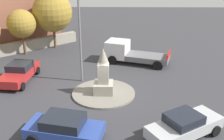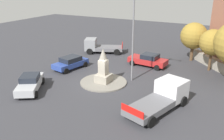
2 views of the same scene
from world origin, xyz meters
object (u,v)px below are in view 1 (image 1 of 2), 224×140
object	(u,v)px
car_silver_near_island	(185,125)
tree_far_corner	(52,12)
car_blue_passing	(64,127)
truck_white_parked_left	(129,53)
car_red_parked_right	(19,72)
monument	(103,76)
streetlamp	(79,16)
tree_mid_cluster	(21,24)

from	to	relation	value
car_silver_near_island	tree_far_corner	world-z (taller)	tree_far_corner
car_blue_passing	truck_white_parked_left	size ratio (longest dim) A/B	0.70
car_silver_near_island	tree_far_corner	size ratio (longest dim) A/B	0.76
car_red_parked_right	car_blue_passing	bearing A→B (deg)	33.82
truck_white_parked_left	car_silver_near_island	bearing A→B (deg)	12.12
truck_white_parked_left	tree_far_corner	bearing A→B (deg)	-118.91
monument	streetlamp	distance (m)	4.77
car_red_parked_right	car_blue_passing	distance (m)	9.06
car_blue_passing	tree_far_corner	world-z (taller)	tree_far_corner
tree_far_corner	car_red_parked_right	bearing A→B (deg)	-5.80
monument	car_silver_near_island	size ratio (longest dim) A/B	0.73
monument	tree_far_corner	bearing A→B (deg)	-151.69
car_silver_near_island	streetlamp	bearing A→B (deg)	-138.14
car_blue_passing	tree_mid_cluster	bearing A→B (deg)	-154.33
streetlamp	tree_far_corner	distance (m)	9.87
tree_mid_cluster	truck_white_parked_left	bearing A→B (deg)	78.66
car_blue_passing	tree_mid_cluster	xyz separation A→B (m)	(-14.15, -6.80, 2.47)
car_blue_passing	car_silver_near_island	size ratio (longest dim) A/B	0.95
car_blue_passing	tree_far_corner	xyz separation A→B (m)	(-16.48, -4.14, 3.22)
streetlamp	car_silver_near_island	distance (m)	10.77
tree_mid_cluster	car_red_parked_right	bearing A→B (deg)	14.85
car_red_parked_right	car_silver_near_island	size ratio (longest dim) A/B	1.00
car_silver_near_island	tree_far_corner	bearing A→B (deg)	-146.61
car_red_parked_right	truck_white_parked_left	size ratio (longest dim) A/B	0.74
truck_white_parked_left	car_red_parked_right	bearing A→B (deg)	-63.84
tree_far_corner	tree_mid_cluster	bearing A→B (deg)	-48.79
car_silver_near_island	monument	bearing A→B (deg)	-137.27
monument	streetlamp	world-z (taller)	streetlamp
streetlamp	car_silver_near_island	bearing A→B (deg)	41.86
car_silver_near_island	tree_mid_cluster	size ratio (longest dim) A/B	0.99
car_silver_near_island	truck_white_parked_left	bearing A→B (deg)	-167.88
truck_white_parked_left	streetlamp	bearing A→B (deg)	-42.58
car_red_parked_right	tree_mid_cluster	distance (m)	7.28
car_silver_near_island	tree_mid_cluster	distance (m)	19.36
monument	tree_mid_cluster	world-z (taller)	tree_mid_cluster
car_blue_passing	car_silver_near_island	xyz separation A→B (m)	(-0.31, 6.52, -0.00)
car_blue_passing	streetlamp	bearing A→B (deg)	-179.91
streetlamp	car_blue_passing	xyz separation A→B (m)	(7.60, 0.01, -4.49)
monument	tree_mid_cluster	distance (m)	12.45
monument	car_red_parked_right	world-z (taller)	monument
car_red_parked_right	truck_white_parked_left	xyz separation A→B (m)	(-4.45, 9.06, 0.22)
streetlamp	car_red_parked_right	size ratio (longest dim) A/B	1.90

